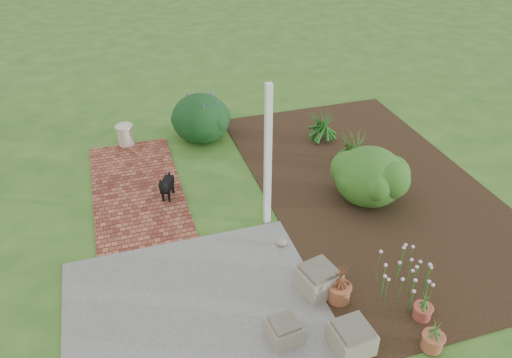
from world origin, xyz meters
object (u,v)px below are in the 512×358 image
object	(u,v)px
black_dog	(166,185)
evergreen_shrub	(370,175)
cream_ceramic_urn	(125,135)
stone_trough_near	(351,338)

from	to	relation	value
black_dog	evergreen_shrub	xyz separation A→B (m)	(3.40, -1.08, 0.22)
black_dog	cream_ceramic_urn	bearing A→B (deg)	127.24
stone_trough_near	black_dog	xyz separation A→B (m)	(-1.69, 3.90, 0.13)
cream_ceramic_urn	stone_trough_near	bearing A→B (deg)	-70.26
stone_trough_near	evergreen_shrub	distance (m)	3.32
cream_ceramic_urn	evergreen_shrub	xyz separation A→B (m)	(3.92, -3.33, 0.29)
cream_ceramic_urn	evergreen_shrub	world-z (taller)	evergreen_shrub
stone_trough_near	cream_ceramic_urn	world-z (taller)	cream_ceramic_urn
stone_trough_near	evergreen_shrub	size ratio (longest dim) A/B	0.39
stone_trough_near	cream_ceramic_urn	bearing A→B (deg)	109.74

